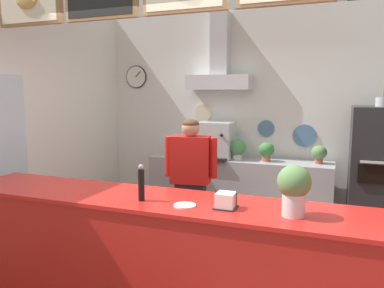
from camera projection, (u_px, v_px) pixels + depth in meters
back_wall_assembly at (248, 110)px, 5.20m from camera, size 4.43×2.65×2.96m
service_counter at (175, 263)px, 2.93m from camera, size 3.84×0.67×1.01m
back_prep_counter at (238, 193)px, 5.13m from camera, size 2.44×0.53×0.93m
pizza_oven at (377, 180)px, 4.29m from camera, size 0.60×0.75×1.76m
shop_worker at (191, 185)px, 4.10m from camera, size 0.57×0.28×1.54m
espresso_machine at (216, 140)px, 5.13m from camera, size 0.48×0.49×0.49m
potted_rosemary at (266, 150)px, 4.88m from camera, size 0.20×0.20×0.25m
potted_thyme at (173, 145)px, 5.43m from camera, size 0.19×0.19×0.25m
potted_oregano at (237, 148)px, 5.02m from camera, size 0.24×0.24×0.27m
potted_sage at (319, 153)px, 4.72m from camera, size 0.19×0.19×0.23m
napkin_holder at (226, 201)px, 2.65m from camera, size 0.16×0.15×0.13m
pepper_grinder at (141, 183)px, 2.83m from camera, size 0.05×0.05×0.28m
basil_vase at (294, 189)px, 2.46m from camera, size 0.22×0.22×0.34m
condiment_plate at (185, 205)px, 2.70m from camera, size 0.16×0.16×0.01m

